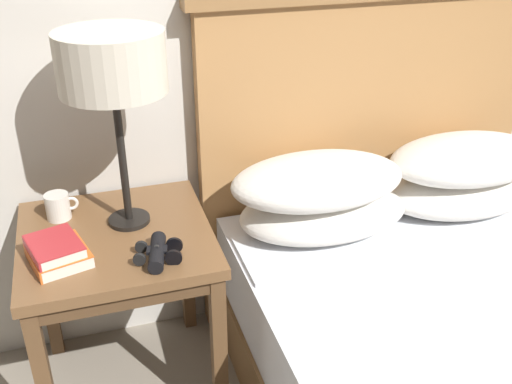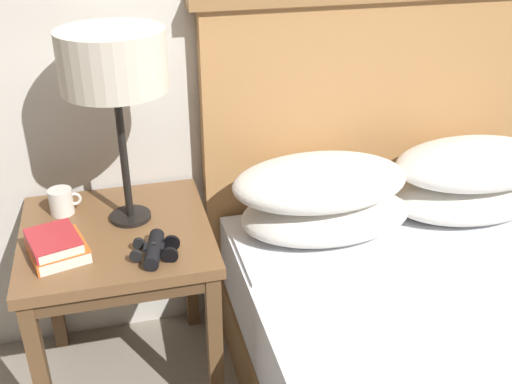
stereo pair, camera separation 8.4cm
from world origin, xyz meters
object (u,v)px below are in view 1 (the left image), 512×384
(bed, at_px, (475,361))
(coffee_mug, at_px, (58,206))
(book_stacked_on_top, at_px, (54,247))
(book_on_nightstand, at_px, (58,256))
(table_lamp, at_px, (112,66))
(binoculars_pair, at_px, (158,252))
(nightstand, at_px, (118,256))

(bed, bearing_deg, coffee_mug, 148.85)
(book_stacked_on_top, bearing_deg, book_on_nightstand, 20.20)
(table_lamp, xyz_separation_m, binoculars_pair, (0.05, -0.24, -0.48))
(bed, bearing_deg, book_stacked_on_top, 159.53)
(book_on_nightstand, xyz_separation_m, coffee_mug, (0.01, 0.25, 0.02))
(table_lamp, bearing_deg, bed, -32.85)
(book_on_nightstand, height_order, coffee_mug, coffee_mug)
(nightstand, bearing_deg, book_stacked_on_top, -148.23)
(bed, height_order, binoculars_pair, bed)
(coffee_mug, bearing_deg, book_stacked_on_top, -93.48)
(book_stacked_on_top, xyz_separation_m, binoculars_pair, (0.28, -0.07, -0.03))
(nightstand, bearing_deg, binoculars_pair, -59.31)
(bed, xyz_separation_m, book_stacked_on_top, (-1.15, 0.43, 0.36))
(nightstand, distance_m, book_on_nightstand, 0.22)
(coffee_mug, bearing_deg, book_on_nightstand, -91.94)
(nightstand, distance_m, table_lamp, 0.59)
(bed, xyz_separation_m, table_lamp, (-0.92, 0.60, 0.81))
(nightstand, xyz_separation_m, table_lamp, (0.05, 0.06, 0.59))
(bed, height_order, coffee_mug, bed)
(binoculars_pair, bearing_deg, book_stacked_on_top, 166.20)
(table_lamp, distance_m, book_stacked_on_top, 0.53)
(nightstand, distance_m, binoculars_pair, 0.23)
(book_on_nightstand, relative_size, coffee_mug, 2.02)
(table_lamp, height_order, book_on_nightstand, table_lamp)
(table_lamp, xyz_separation_m, book_on_nightstand, (-0.22, -0.16, -0.48))
(bed, relative_size, book_stacked_on_top, 9.64)
(book_stacked_on_top, bearing_deg, binoculars_pair, -13.80)
(nightstand, xyz_separation_m, coffee_mug, (-0.16, 0.15, 0.13))
(binoculars_pair, bearing_deg, coffee_mug, 129.12)
(table_lamp, bearing_deg, book_stacked_on_top, -143.39)
(nightstand, height_order, book_on_nightstand, book_on_nightstand)
(binoculars_pair, relative_size, coffee_mug, 1.60)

